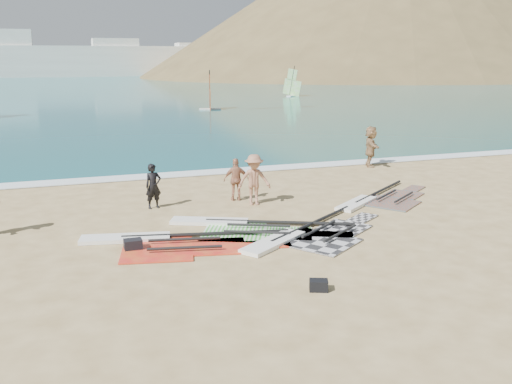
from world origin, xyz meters
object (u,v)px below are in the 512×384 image
object	(u,v)px
beachgoer_back	(236,180)
beachgoer_right	(371,146)
gear_bag_near	(133,245)
person_wetsuit	(153,186)
rig_red	(168,243)
beachgoer_mid	(254,180)
gear_bag_far	(319,285)
rig_grey	(309,236)
rig_orange	(380,200)
rig_green	(244,227)

from	to	relation	value
beachgoer_back	beachgoer_right	xyz separation A→B (m)	(8.34, 4.36, 0.20)
gear_bag_near	person_wetsuit	bearing A→B (deg)	73.27
rig_red	beachgoer_mid	xyz separation A→B (m)	(3.89, 3.48, 0.89)
beachgoer_mid	gear_bag_far	bearing A→B (deg)	-90.10
beachgoer_mid	rig_grey	bearing A→B (deg)	-77.88
gear_bag_near	person_wetsuit	size ratio (longest dim) A/B	0.31
rig_grey	beachgoer_right	distance (m)	12.16
rig_orange	rig_red	size ratio (longest dim) A/B	0.85
rig_orange	gear_bag_far	size ratio (longest dim) A/B	12.25
beachgoer_mid	beachgoer_right	world-z (taller)	beachgoer_right
gear_bag_far	beachgoer_back	distance (m)	8.89
rig_orange	gear_bag_near	distance (m)	9.96
gear_bag_near	beachgoer_right	size ratio (longest dim) A/B	0.25
rig_green	beachgoer_mid	size ratio (longest dim) A/B	2.98
person_wetsuit	beachgoer_right	world-z (taller)	beachgoer_right
rig_grey	beachgoer_mid	xyz separation A→B (m)	(-0.28, 4.24, 0.89)
rig_grey	beachgoer_mid	distance (m)	4.35
rig_grey	person_wetsuit	distance (m)	6.34
gear_bag_far	beachgoer_right	xyz separation A→B (m)	(9.09, 13.19, 0.88)
rig_grey	gear_bag_near	size ratio (longest dim) A/B	11.33
rig_red	beachgoer_right	bearing A→B (deg)	48.15
rig_orange	beachgoer_back	bearing A→B (deg)	123.32
gear_bag_far	beachgoer_back	size ratio (longest dim) A/B	0.27
rig_green	beachgoer_right	bearing A→B (deg)	65.50
person_wetsuit	beachgoer_back	bearing A→B (deg)	-8.87
gear_bag_far	gear_bag_near	bearing A→B (deg)	130.73
rig_green	beachgoer_mid	bearing A→B (deg)	89.45
rig_grey	beachgoer_mid	bearing A→B (deg)	58.90
gear_bag_near	beachgoer_right	bearing A→B (deg)	34.71
beachgoer_mid	person_wetsuit	bearing A→B (deg)	176.84
beachgoer_mid	beachgoer_back	world-z (taller)	beachgoer_mid
gear_bag_near	beachgoer_back	distance (m)	6.39
beachgoer_mid	rig_red	bearing A→B (deg)	-129.83
rig_red	gear_bag_far	xyz separation A→B (m)	(2.70, -4.53, 0.08)
person_wetsuit	beachgoer_right	xyz separation A→B (m)	(11.48, 4.46, 0.19)
person_wetsuit	beachgoer_right	size ratio (longest dim) A/B	0.81
rig_grey	beachgoer_mid	world-z (taller)	beachgoer_mid
gear_bag_near	beachgoer_mid	bearing A→B (deg)	36.95
rig_green	rig_red	size ratio (longest dim) A/B	0.90
rig_green	beachgoer_back	world-z (taller)	beachgoer_back
rig_green	beachgoer_mid	distance (m)	3.19
rig_orange	person_wetsuit	size ratio (longest dim) A/B	3.26
rig_grey	rig_orange	world-z (taller)	rig_grey
person_wetsuit	rig_red	bearing A→B (deg)	-104.96
rig_red	beachgoer_back	xyz separation A→B (m)	(3.46, 4.31, 0.76)
person_wetsuit	beachgoer_mid	distance (m)	3.65
gear_bag_far	person_wetsuit	size ratio (longest dim) A/B	0.27
rig_green	rig_orange	bearing A→B (deg)	40.67
rig_grey	beachgoer_back	size ratio (longest dim) A/B	3.52
rig_grey	gear_bag_near	bearing A→B (deg)	138.96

